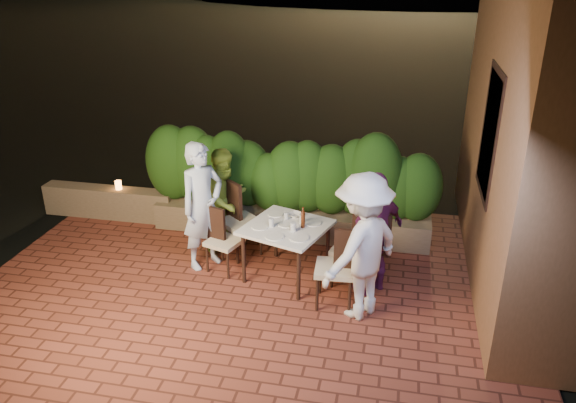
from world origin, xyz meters
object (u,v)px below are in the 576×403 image
(chair_right_front, at_px, (335,267))
(parapet_lamp, at_px, (118,185))
(diner_green, at_px, (226,199))
(beer_bottle, at_px, (303,217))
(chair_left_front, at_px, (224,240))
(dining_table, at_px, (286,252))
(diner_white, at_px, (362,247))
(diner_purple, at_px, (375,234))
(chair_right_back, at_px, (353,247))
(bowl, at_px, (295,215))
(diner_blue, at_px, (203,206))
(chair_left_back, at_px, (240,220))

(chair_right_front, height_order, parapet_lamp, chair_right_front)
(chair_right_front, bearing_deg, diner_green, -37.67)
(beer_bottle, relative_size, chair_left_front, 0.31)
(chair_left_front, xyz_separation_m, diner_green, (-0.17, 0.66, 0.30))
(beer_bottle, bearing_deg, dining_table, -178.13)
(parapet_lamp, bearing_deg, diner_green, -16.58)
(diner_white, height_order, diner_purple, diner_white)
(chair_right_back, height_order, diner_white, diner_white)
(diner_purple, bearing_deg, diner_green, -72.30)
(chair_right_back, height_order, diner_green, diner_green)
(dining_table, relative_size, beer_bottle, 3.50)
(diner_green, distance_m, diner_purple, 2.29)
(bowl, relative_size, diner_purple, 0.11)
(chair_right_front, distance_m, chair_right_back, 0.53)
(chair_right_front, relative_size, diner_green, 0.68)
(beer_bottle, height_order, diner_purple, diner_purple)
(bowl, bearing_deg, chair_right_back, -19.68)
(beer_bottle, height_order, chair_left_front, beer_bottle)
(chair_right_back, xyz_separation_m, diner_blue, (-2.03, 0.08, 0.35))
(diner_blue, bearing_deg, chair_right_front, -72.67)
(dining_table, distance_m, bowl, 0.50)
(bowl, height_order, chair_left_front, chair_left_front)
(dining_table, relative_size, chair_right_back, 0.92)
(diner_green, bearing_deg, diner_white, -93.22)
(chair_right_back, bearing_deg, diner_white, 115.85)
(chair_right_back, bearing_deg, diner_blue, 10.31)
(beer_bottle, bearing_deg, diner_blue, 176.27)
(chair_left_back, distance_m, parapet_lamp, 2.39)
(parapet_lamp, bearing_deg, diner_purple, -18.01)
(chair_left_front, bearing_deg, diner_purple, 15.06)
(chair_right_back, relative_size, diner_green, 0.70)
(chair_right_front, distance_m, diner_blue, 1.99)
(diner_green, xyz_separation_m, parapet_lamp, (-1.99, 0.59, -0.18))
(bowl, xyz_separation_m, chair_left_front, (-0.90, -0.30, -0.32))
(diner_white, bearing_deg, bowl, -98.11)
(diner_white, bearing_deg, beer_bottle, -92.47)
(parapet_lamp, bearing_deg, chair_left_back, -18.99)
(chair_right_back, distance_m, diner_white, 0.76)
(chair_left_back, bearing_deg, dining_table, 7.70)
(parapet_lamp, bearing_deg, beer_bottle, -21.10)
(beer_bottle, height_order, chair_right_back, chair_right_back)
(chair_left_back, xyz_separation_m, chair_right_front, (1.46, -0.97, -0.02))
(chair_left_front, bearing_deg, parapet_lamp, 167.99)
(diner_blue, distance_m, diner_white, 2.30)
(bowl, distance_m, parapet_lamp, 3.22)
(chair_left_front, height_order, chair_right_front, chair_right_front)
(diner_purple, relative_size, parapet_lamp, 11.47)
(diner_green, bearing_deg, beer_bottle, -88.68)
(diner_green, bearing_deg, diner_blue, -164.52)
(chair_left_back, height_order, diner_green, diner_green)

